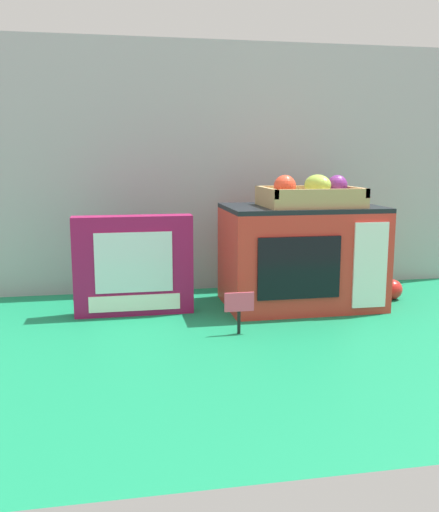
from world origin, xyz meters
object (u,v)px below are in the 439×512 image
Objects in this scene: food_groups_crate at (311,196)px; toy_microwave at (301,256)px; cookie_set_box at (134,266)px; price_sign at (239,306)px; loose_toy_apple at (392,289)px.

toy_microwave is at bearing 126.51° from food_groups_crate.
toy_microwave is 1.35× the size of cookie_set_box.
cookie_set_box is at bearing 136.54° from price_sign.
toy_microwave is 0.30m from loose_toy_apple.
cookie_set_box is at bearing -179.01° from toy_microwave.
cookie_set_box is (-0.48, 0.01, -0.18)m from food_groups_crate.
cookie_set_box is 0.75m from loose_toy_apple.
food_groups_crate is 0.51m from cookie_set_box.
price_sign is at bearing -43.46° from cookie_set_box.
toy_microwave is 4.18× the size of price_sign.
food_groups_crate is at bearing -53.49° from toy_microwave.
price_sign is 0.56m from loose_toy_apple.
food_groups_crate reaches higher than loose_toy_apple.
price_sign is at bearing -155.20° from loose_toy_apple.
price_sign is (-0.24, -0.21, -0.24)m from food_groups_crate.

